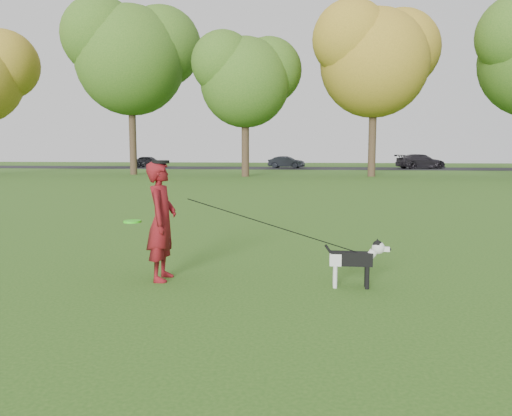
# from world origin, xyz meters

# --- Properties ---
(ground) EXTENTS (120.00, 120.00, 0.00)m
(ground) POSITION_xyz_m (0.00, 0.00, 0.00)
(ground) COLOR #285116
(ground) RESTS_ON ground
(road) EXTENTS (120.00, 7.00, 0.02)m
(road) POSITION_xyz_m (0.00, 40.00, 0.01)
(road) COLOR black
(road) RESTS_ON ground
(man) EXTENTS (0.40, 0.58, 1.56)m
(man) POSITION_xyz_m (-1.40, 0.14, 0.78)
(man) COLOR #620E14
(man) RESTS_ON ground
(dog) EXTENTS (0.81, 0.16, 0.62)m
(dog) POSITION_xyz_m (1.10, 0.07, 0.38)
(dog) COLOR black
(dog) RESTS_ON ground
(car_left) EXTENTS (3.30, 1.57, 1.09)m
(car_left) POSITION_xyz_m (-15.40, 40.00, 0.56)
(car_left) COLOR black
(car_left) RESTS_ON road
(car_mid) EXTENTS (3.44, 1.79, 1.08)m
(car_mid) POSITION_xyz_m (-2.30, 40.00, 0.56)
(car_mid) COLOR black
(car_mid) RESTS_ON road
(car_right) EXTENTS (4.78, 3.18, 1.29)m
(car_right) POSITION_xyz_m (9.69, 40.00, 0.66)
(car_right) COLOR #252127
(car_right) RESTS_ON road
(man_held_items) EXTENTS (3.08, 0.36, 1.16)m
(man_held_items) POSITION_xyz_m (-0.05, 0.08, 0.79)
(man_held_items) COLOR #32DB1B
(man_held_items) RESTS_ON ground
(tree_row) EXTENTS (51.74, 8.86, 12.01)m
(tree_row) POSITION_xyz_m (-1.43, 26.07, 7.41)
(tree_row) COLOR #38281C
(tree_row) RESTS_ON ground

